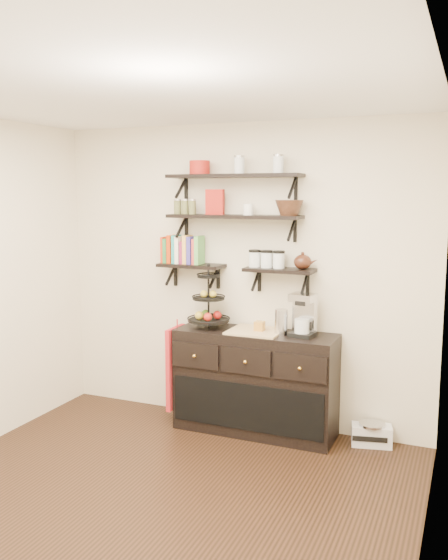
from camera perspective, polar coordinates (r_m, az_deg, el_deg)
floor at (r=4.27m, az=-7.82°, el=-20.95°), size 3.50×3.50×0.00m
ceiling at (r=3.78m, az=-8.67°, el=17.60°), size 3.50×3.50×0.02m
back_wall at (r=5.35m, az=1.47°, el=0.45°), size 3.50×0.02×2.70m
right_wall at (r=3.28m, az=19.12°, el=-5.10°), size 0.02×3.50×2.70m
shelf_top at (r=5.18m, az=0.97°, el=9.96°), size 1.20×0.27×0.23m
shelf_mid at (r=5.19m, az=0.96°, el=6.09°), size 1.20×0.27×0.23m
shelf_low_left at (r=5.40m, az=-3.13°, el=1.34°), size 0.60×0.25×0.23m
shelf_low_right at (r=5.10m, az=5.39°, el=0.89°), size 0.60×0.25×0.23m
cookbooks at (r=5.43m, az=-3.99°, el=2.81°), size 0.36×0.15×0.26m
glass_canisters at (r=5.12m, az=4.12°, el=1.92°), size 0.32×0.10×0.13m
sideboard at (r=5.26m, az=3.03°, el=-9.77°), size 1.40×0.50×0.92m
fruit_stand at (r=5.26m, az=-1.44°, el=-2.57°), size 0.37×0.37×0.55m
candle at (r=5.11m, az=3.44°, el=-4.44°), size 0.08×0.08×0.08m
coffee_maker at (r=5.00m, az=7.66°, el=-3.42°), size 0.22×0.22×0.36m
thermal_carafe at (r=5.02m, az=5.53°, el=-4.07°), size 0.11×0.11×0.22m
apron at (r=5.43m, az=-4.67°, el=-8.35°), size 0.04×0.32×0.74m
radio at (r=5.24m, az=14.02°, el=-14.22°), size 0.35×0.26×0.19m
recipe_box at (r=5.25m, az=-0.88°, el=7.52°), size 0.16×0.07×0.22m
walnut_bowl at (r=5.01m, az=6.29°, el=6.92°), size 0.24×0.24×0.13m
ramekins at (r=5.13m, az=2.37°, el=6.80°), size 0.09×0.09×0.10m
teapot at (r=5.03m, az=7.57°, el=1.86°), size 0.23×0.19×0.15m
red_pot at (r=5.31m, az=-2.36°, el=10.76°), size 0.18×0.18×0.12m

